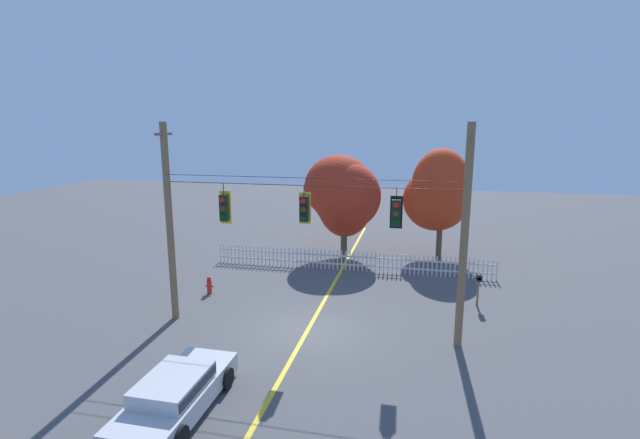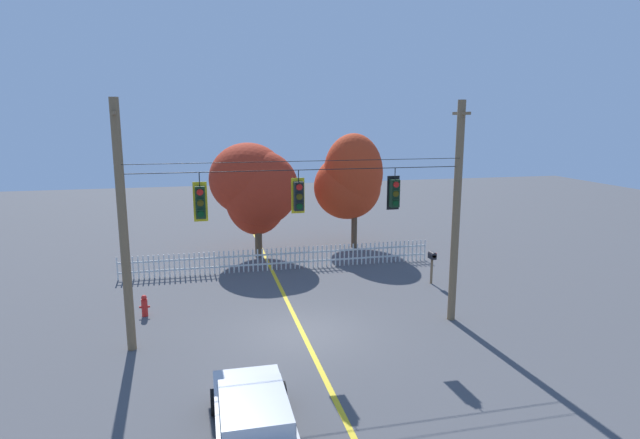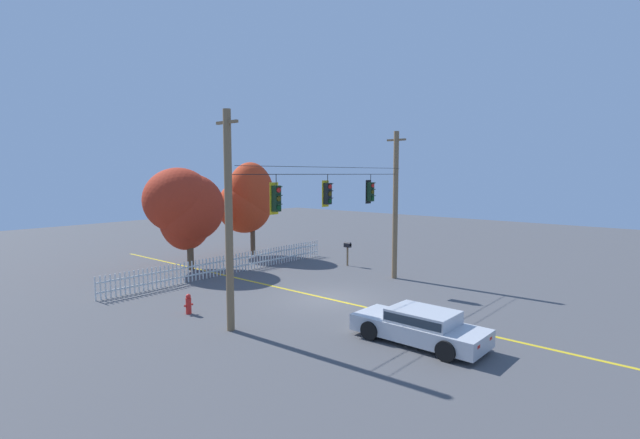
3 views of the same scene
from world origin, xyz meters
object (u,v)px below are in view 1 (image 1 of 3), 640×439
(traffic_signal_eastbound_side, at_px, (396,213))
(parked_car, at_px, (176,393))
(fire_hydrant, at_px, (209,285))
(roadside_mailbox, at_px, (479,280))
(autumn_maple_near_fence, at_px, (343,194))
(autumn_maple_mid, at_px, (438,194))
(traffic_signal_westbound_side, at_px, (304,209))
(traffic_signal_northbound_secondary, at_px, (224,208))

(traffic_signal_eastbound_side, distance_m, parked_car, 8.88)
(fire_hydrant, bearing_deg, roadside_mailbox, 5.45)
(parked_car, relative_size, roadside_mailbox, 3.08)
(traffic_signal_eastbound_side, height_order, autumn_maple_near_fence, autumn_maple_near_fence)
(traffic_signal_eastbound_side, xyz_separation_m, autumn_maple_mid, (1.76, 11.23, -0.95))
(traffic_signal_eastbound_side, xyz_separation_m, autumn_maple_near_fence, (-3.62, 10.41, -1.01))
(traffic_signal_westbound_side, height_order, parked_car, traffic_signal_westbound_side)
(traffic_signal_northbound_secondary, xyz_separation_m, traffic_signal_eastbound_side, (6.36, -0.00, 0.07))
(traffic_signal_eastbound_side, relative_size, parked_car, 0.32)
(traffic_signal_westbound_side, bearing_deg, traffic_signal_eastbound_side, -0.00)
(traffic_signal_eastbound_side, relative_size, autumn_maple_near_fence, 0.24)
(traffic_signal_westbound_side, relative_size, traffic_signal_eastbound_side, 0.99)
(traffic_signal_northbound_secondary, distance_m, roadside_mailbox, 11.05)
(traffic_signal_westbound_side, relative_size, autumn_maple_mid, 0.22)
(parked_car, bearing_deg, autumn_maple_mid, 67.11)
(parked_car, bearing_deg, autumn_maple_near_fence, 83.71)
(fire_hydrant, bearing_deg, traffic_signal_northbound_secondary, -52.37)
(traffic_signal_eastbound_side, bearing_deg, parked_car, -133.25)
(traffic_signal_eastbound_side, bearing_deg, roadside_mailbox, 49.49)
(autumn_maple_mid, distance_m, fire_hydrant, 13.71)
(parked_car, bearing_deg, traffic_signal_northbound_secondary, 99.41)
(autumn_maple_mid, bearing_deg, traffic_signal_northbound_secondary, -125.86)
(fire_hydrant, bearing_deg, traffic_signal_eastbound_side, -18.26)
(traffic_signal_eastbound_side, relative_size, roadside_mailbox, 0.99)
(traffic_signal_westbound_side, bearing_deg, roadside_mailbox, 30.72)
(traffic_signal_northbound_secondary, distance_m, traffic_signal_westbound_side, 3.09)
(autumn_maple_near_fence, bearing_deg, parked_car, -96.29)
(autumn_maple_near_fence, height_order, autumn_maple_mid, autumn_maple_mid)
(traffic_signal_westbound_side, relative_size, fire_hydrant, 1.75)
(traffic_signal_eastbound_side, distance_m, roadside_mailbox, 6.27)
(autumn_maple_mid, xyz_separation_m, roadside_mailbox, (1.61, -7.29, -2.56))
(autumn_maple_mid, bearing_deg, roadside_mailbox, -77.54)
(autumn_maple_near_fence, relative_size, fire_hydrant, 7.29)
(autumn_maple_near_fence, relative_size, parked_car, 1.33)
(traffic_signal_westbound_side, distance_m, autumn_maple_mid, 12.35)
(autumn_maple_mid, relative_size, fire_hydrant, 7.81)
(traffic_signal_eastbound_side, xyz_separation_m, roadside_mailbox, (3.37, 3.95, -3.51))
(traffic_signal_northbound_secondary, height_order, fire_hydrant, traffic_signal_northbound_secondary)
(traffic_signal_eastbound_side, height_order, autumn_maple_mid, autumn_maple_mid)
(traffic_signal_eastbound_side, relative_size, fire_hydrant, 1.77)
(autumn_maple_mid, bearing_deg, parked_car, -112.89)
(traffic_signal_westbound_side, distance_m, fire_hydrant, 7.35)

